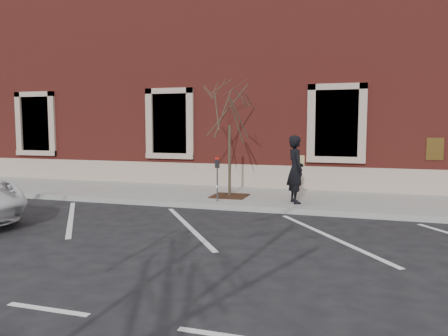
% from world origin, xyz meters
% --- Properties ---
extents(ground, '(120.00, 120.00, 0.00)m').
position_xyz_m(ground, '(0.00, 0.00, 0.00)').
color(ground, '#28282B').
rests_on(ground, ground).
extents(sidewalk_near, '(40.00, 3.50, 0.15)m').
position_xyz_m(sidewalk_near, '(0.00, 1.75, 0.07)').
color(sidewalk_near, '#AAA9A0').
rests_on(sidewalk_near, ground).
extents(curb_near, '(40.00, 0.12, 0.15)m').
position_xyz_m(curb_near, '(0.00, -0.05, 0.07)').
color(curb_near, '#9E9E99').
rests_on(curb_near, ground).
extents(parking_stripes, '(28.00, 4.40, 0.01)m').
position_xyz_m(parking_stripes, '(0.00, -2.20, 0.00)').
color(parking_stripes, silver).
rests_on(parking_stripes, ground).
extents(building_civic, '(40.00, 8.62, 8.00)m').
position_xyz_m(building_civic, '(0.00, 7.74, 4.00)').
color(building_civic, maroon).
rests_on(building_civic, ground).
extents(man, '(0.72, 0.83, 1.91)m').
position_xyz_m(man, '(2.05, 0.77, 1.10)').
color(man, black).
rests_on(man, sidewalk_near).
extents(parking_meter, '(0.12, 0.09, 1.27)m').
position_xyz_m(parking_meter, '(-0.14, 0.41, 1.03)').
color(parking_meter, '#595B60').
rests_on(parking_meter, sidewalk_near).
extents(tree_grate, '(1.06, 1.06, 0.03)m').
position_xyz_m(tree_grate, '(-0.05, 1.33, 0.16)').
color(tree_grate, '#381B12').
rests_on(tree_grate, sidewalk_near).
extents(sapling, '(2.40, 2.40, 4.00)m').
position_xyz_m(sapling, '(-0.05, 1.33, 2.95)').
color(sapling, '#3F3626').
rests_on(sapling, sidewalk_near).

